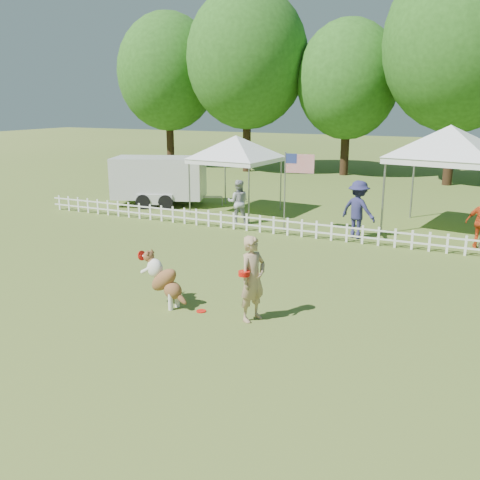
{
  "coord_description": "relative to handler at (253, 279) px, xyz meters",
  "views": [
    {
      "loc": [
        5.31,
        -9.27,
        4.38
      ],
      "look_at": [
        -0.1,
        2.0,
        1.1
      ],
      "focal_mm": 40.0,
      "sensor_mm": 36.0,
      "label": 1
    }
  ],
  "objects": [
    {
      "name": "spectator_b",
      "position": [
        0.3,
        7.65,
        0.05
      ],
      "size": [
        1.39,
        1.09,
        1.88
      ],
      "primitive_type": "imported",
      "rotation": [
        0.0,
        0.0,
        2.78
      ],
      "color": "navy",
      "rests_on": "ground"
    },
    {
      "name": "flag_pole",
      "position": [
        -2.21,
        7.52,
        0.47
      ],
      "size": [
        1.05,
        0.26,
        2.71
      ],
      "primitive_type": null,
      "rotation": [
        0.0,
        0.0,
        0.14
      ],
      "color": "gray",
      "rests_on": "ground"
    },
    {
      "name": "spectator_a",
      "position": [
        -4.11,
        7.81,
        -0.08
      ],
      "size": [
        0.95,
        0.85,
        1.61
      ],
      "primitive_type": "imported",
      "rotation": [
        0.0,
        0.0,
        3.51
      ],
      "color": "#A5A6AB",
      "rests_on": "ground"
    },
    {
      "name": "tree_center_left",
      "position": [
        -4.11,
        22.44,
        4.01
      ],
      "size": [
        6.0,
        6.0,
        9.8
      ],
      "primitive_type": null,
      "color": "#255317",
      "rests_on": "ground"
    },
    {
      "name": "dog",
      "position": [
        -2.04,
        -0.14,
        -0.29
      ],
      "size": [
        1.2,
        0.56,
        1.2
      ],
      "primitive_type": null,
      "rotation": [
        0.0,
        0.0,
        -0.15
      ],
      "color": "brown",
      "rests_on": "ground"
    },
    {
      "name": "tree_center_right",
      "position": [
        1.89,
        20.94,
        5.41
      ],
      "size": [
        7.6,
        7.6,
        12.6
      ],
      "primitive_type": null,
      "color": "#255317",
      "rests_on": "ground"
    },
    {
      "name": "frisbee_on_turf",
      "position": [
        -1.17,
        -0.08,
        -0.88
      ],
      "size": [
        0.23,
        0.23,
        0.02
      ],
      "primitive_type": "cylinder",
      "rotation": [
        0.0,
        0.0,
        -0.1
      ],
      "color": "red",
      "rests_on": "ground"
    },
    {
      "name": "picket_fence",
      "position": [
        -1.11,
        6.94,
        -0.59
      ],
      "size": [
        22.0,
        0.08,
        0.6
      ],
      "primitive_type": null,
      "color": "white",
      "rests_on": "ground"
    },
    {
      "name": "canopy_tent_left",
      "position": [
        -5.08,
        9.63,
        0.6
      ],
      "size": [
        3.11,
        3.11,
        2.98
      ],
      "primitive_type": null,
      "rotation": [
        0.0,
        0.0,
        -0.08
      ],
      "color": "white",
      "rests_on": "ground"
    },
    {
      "name": "tree_far_left",
      "position": [
        -16.11,
        21.94,
        4.61
      ],
      "size": [
        6.6,
        6.6,
        11.0
      ],
      "primitive_type": null,
      "color": "#255317",
      "rests_on": "ground"
    },
    {
      "name": "tree_left",
      "position": [
        -10.11,
        21.44,
        5.11
      ],
      "size": [
        7.4,
        7.4,
        12.0
      ],
      "primitive_type": null,
      "color": "#255317",
      "rests_on": "ground"
    },
    {
      "name": "ground",
      "position": [
        -1.11,
        -0.06,
        -0.89
      ],
      "size": [
        120.0,
        120.0,
        0.0
      ],
      "primitive_type": "plane",
      "color": "#3B5D1D",
      "rests_on": "ground"
    },
    {
      "name": "canopy_tent_right",
      "position": [
        2.69,
        9.83,
        0.87
      ],
      "size": [
        3.9,
        3.9,
        3.51
      ],
      "primitive_type": null,
      "rotation": [
        0.0,
        0.0,
        -0.16
      ],
      "color": "white",
      "rests_on": "ground"
    },
    {
      "name": "cargo_trailer",
      "position": [
        -8.75,
        9.65,
        0.16
      ],
      "size": [
        5.18,
        3.63,
        2.09
      ],
      "primitive_type": null,
      "rotation": [
        0.0,
        0.0,
        0.36
      ],
      "color": "silver",
      "rests_on": "ground"
    },
    {
      "name": "handler",
      "position": [
        0.0,
        0.0,
        0.0
      ],
      "size": [
        0.62,
        0.75,
        1.78
      ],
      "primitive_type": "imported",
      "rotation": [
        0.0,
        0.0,
        1.23
      ],
      "color": "tan",
      "rests_on": "ground"
    }
  ]
}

